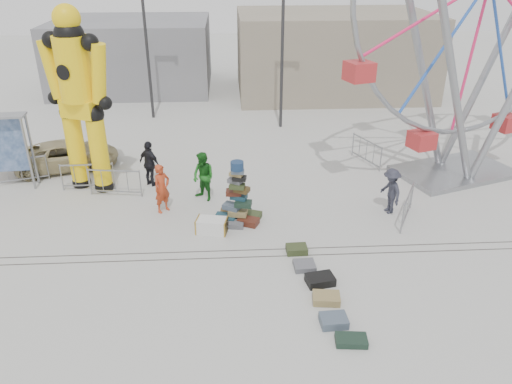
{
  "coord_description": "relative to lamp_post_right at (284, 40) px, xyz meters",
  "views": [
    {
      "loc": [
        0.22,
        -12.38,
        8.68
      ],
      "look_at": [
        1.04,
        1.8,
        1.66
      ],
      "focal_mm": 35.0,
      "sensor_mm": 36.0,
      "label": 1
    }
  ],
  "objects": [
    {
      "name": "pedestrian_grey",
      "position": [
        2.84,
        -9.74,
        -3.64
      ],
      "size": [
        0.87,
        1.21,
        1.69
      ],
      "primitive_type": "imported",
      "rotation": [
        0.0,
        0.0,
        -1.33
      ],
      "color": "#262833",
      "rests_on": "ground"
    },
    {
      "name": "row_case_1",
      "position": [
        -0.71,
        -13.08,
        -4.4
      ],
      "size": [
        0.66,
        0.61,
        0.17
      ],
      "primitive_type": "cube",
      "rotation": [
        0.0,
        0.0,
        0.05
      ],
      "color": "slate",
      "rests_on": "ground"
    },
    {
      "name": "row_case_4",
      "position": [
        -0.32,
        -15.58,
        -4.37
      ],
      "size": [
        0.72,
        0.58,
        0.23
      ],
      "primitive_type": "cube",
      "rotation": [
        0.0,
        0.0,
        0.05
      ],
      "color": "#4D5D6F",
      "rests_on": "ground"
    },
    {
      "name": "track_line_near",
      "position": [
        -3.09,
        -12.4,
        -4.48
      ],
      "size": [
        40.0,
        0.04,
        0.01
      ],
      "primitive_type": "cube",
      "color": "#47443F",
      "rests_on": "ground"
    },
    {
      "name": "barricade_wheel_back",
      "position": [
        3.17,
        -5.21,
        -3.93
      ],
      "size": [
        0.85,
        1.89,
        1.1
      ],
      "primitive_type": null,
      "rotation": [
        0.0,
        0.0,
        -1.18
      ],
      "color": "gray",
      "rests_on": "ground"
    },
    {
      "name": "row_case_5",
      "position": [
        -0.03,
        -16.28,
        -4.39
      ],
      "size": [
        0.81,
        0.52,
        0.18
      ],
      "primitive_type": "cube",
      "rotation": [
        0.0,
        0.0,
        -0.09
      ],
      "color": "#1B3225",
      "rests_on": "ground"
    },
    {
      "name": "pedestrian_black",
      "position": [
        -6.03,
        -6.95,
        -3.55
      ],
      "size": [
        1.13,
        1.04,
        1.86
      ],
      "primitive_type": "imported",
      "rotation": [
        0.0,
        0.0,
        2.45
      ],
      "color": "black",
      "rests_on": "ground"
    },
    {
      "name": "suitcase_tower",
      "position": [
        -2.62,
        -10.05,
        -3.85
      ],
      "size": [
        1.73,
        1.44,
        2.26
      ],
      "rotation": [
        0.0,
        0.0,
        -0.31
      ],
      "color": "#1B4253",
      "rests_on": "ground"
    },
    {
      "name": "row_case_0",
      "position": [
        -0.83,
        -12.21,
        -4.37
      ],
      "size": [
        0.67,
        0.52,
        0.22
      ],
      "primitive_type": "cube",
      "rotation": [
        0.0,
        0.0,
        0.04
      ],
      "color": "#364221",
      "rests_on": "ground"
    },
    {
      "name": "barricade_wheel_front",
      "position": [
        3.28,
        -10.39,
        -3.93
      ],
      "size": [
        1.02,
        1.81,
        1.1
      ],
      "primitive_type": null,
      "rotation": [
        0.0,
        0.0,
        1.08
      ],
      "color": "gray",
      "rests_on": "ground"
    },
    {
      "name": "steamer_trunk",
      "position": [
        -3.52,
        -10.79,
        -4.24
      ],
      "size": [
        1.13,
        0.79,
        0.48
      ],
      "primitive_type": "cube",
      "rotation": [
        0.0,
        0.0,
        -0.2
      ],
      "color": "silver",
      "rests_on": "ground"
    },
    {
      "name": "row_case_3",
      "position": [
        -0.34,
        -14.67,
        -4.37
      ],
      "size": [
        0.79,
        0.61,
        0.22
      ],
      "primitive_type": "cube",
      "rotation": [
        0.0,
        0.0,
        -0.12
      ],
      "color": "#99844D",
      "rests_on": "ground"
    },
    {
      "name": "building_left",
      "position": [
        -9.09,
        9.0,
        -2.28
      ],
      "size": [
        10.0,
        8.0,
        4.4
      ],
      "primitive_type": "cube",
      "color": "gray",
      "rests_on": "ground"
    },
    {
      "name": "ground",
      "position": [
        -3.09,
        -13.0,
        -4.48
      ],
      "size": [
        90.0,
        90.0,
        0.0
      ],
      "primitive_type": "plane",
      "color": "#9E9E99",
      "rests_on": "ground"
    },
    {
      "name": "row_case_2",
      "position": [
        -0.37,
        -13.85,
        -4.36
      ],
      "size": [
        0.88,
        0.7,
        0.25
      ],
      "primitive_type": "cube",
      "rotation": [
        0.0,
        0.0,
        0.19
      ],
      "color": "black",
      "rests_on": "ground"
    },
    {
      "name": "ferris_wheel",
      "position": [
        6.63,
        -6.54,
        2.18
      ],
      "size": [
        11.08,
        4.27,
        13.53
      ],
      "rotation": [
        0.0,
        0.0,
        0.33
      ],
      "color": "gray",
      "rests_on": "ground"
    },
    {
      "name": "pedestrian_red",
      "position": [
        -5.3,
        -9.2,
        -3.57
      ],
      "size": [
        0.78,
        0.77,
        1.82
      ],
      "primitive_type": "imported",
      "rotation": [
        0.0,
        0.0,
        0.78
      ],
      "color": "#AD3718",
      "rests_on": "ground"
    },
    {
      "name": "parked_suv",
      "position": [
        -9.88,
        -4.99,
        -3.88
      ],
      "size": [
        4.71,
        3.18,
        1.2
      ],
      "primitive_type": "imported",
      "rotation": [
        0.0,
        0.0,
        1.87
      ],
      "color": "tan",
      "rests_on": "ground"
    },
    {
      "name": "crash_test_dummy",
      "position": [
        -8.35,
        -7.04,
        -0.71
      ],
      "size": [
        2.79,
        1.54,
        7.16
      ],
      "rotation": [
        0.0,
        0.0,
        -0.39
      ],
      "color": "black",
      "rests_on": "ground"
    },
    {
      "name": "lamp_post_right",
      "position": [
        0.0,
        0.0,
        0.0
      ],
      "size": [
        1.41,
        0.25,
        8.0
      ],
      "color": "#2D2D30",
      "rests_on": "ground"
    },
    {
      "name": "track_line_far",
      "position": [
        -3.09,
        -12.0,
        -4.48
      ],
      "size": [
        40.0,
        0.04,
        0.01
      ],
      "primitive_type": "cube",
      "color": "#47443F",
      "rests_on": "ground"
    },
    {
      "name": "building_right",
      "position": [
        3.91,
        7.0,
        -1.98
      ],
      "size": [
        12.0,
        8.0,
        5.0
      ],
      "primitive_type": "cube",
      "color": "gray",
      "rests_on": "ground"
    },
    {
      "name": "barricade_dummy_a",
      "position": [
        -11.29,
        -6.47,
        -3.93
      ],
      "size": [
        1.94,
        0.7,
        1.1
      ],
      "primitive_type": null,
      "rotation": [
        0.0,
        0.0,
        0.31
      ],
      "color": "gray",
      "rests_on": "ground"
    },
    {
      "name": "pedestrian_green",
      "position": [
        -3.86,
        -8.35,
        -3.54
      ],
      "size": [
        1.15,
        1.14,
        1.88
      ],
      "primitive_type": "imported",
      "rotation": [
        0.0,
        0.0,
        -0.75
      ],
      "color": "#165A17",
      "rests_on": "ground"
    },
    {
      "name": "barricade_dummy_c",
      "position": [
        -7.27,
        -7.83,
        -3.93
      ],
      "size": [
        1.99,
        0.39,
        1.1
      ],
      "primitive_type": null,
      "rotation": [
        0.0,
        0.0,
        -0.14
      ],
      "color": "gray",
      "rests_on": "ground"
    },
    {
      "name": "barricade_dummy_b",
      "position": [
        -8.45,
        -7.2,
        -3.93
      ],
      "size": [
        2.0,
        0.17,
        1.1
      ],
      "primitive_type": null,
      "rotation": [
        0.0,
        0.0,
        0.04
      ],
      "color": "gray",
      "rests_on": "ground"
    },
    {
      "name": "lamp_post_left",
      "position": [
        -7.0,
        2.0,
        0.0
      ],
      "size": [
        1.41,
        0.25,
        8.0
      ],
      "color": "#2D2D30",
      "rests_on": "ground"
    }
  ]
}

